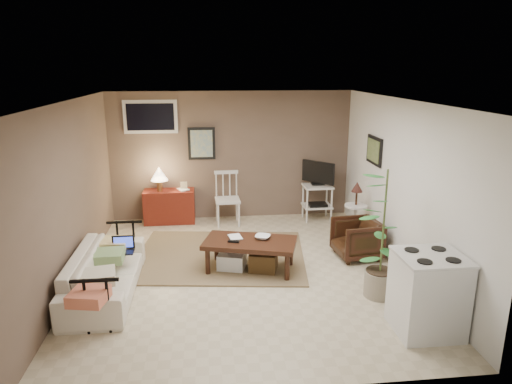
{
  "coord_description": "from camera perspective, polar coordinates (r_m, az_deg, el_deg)",
  "views": [
    {
      "loc": [
        -0.46,
        -5.95,
        2.83
      ],
      "look_at": [
        0.23,
        0.35,
        1.08
      ],
      "focal_mm": 32.0,
      "sensor_mm": 36.0,
      "label": 1
    }
  ],
  "objects": [
    {
      "name": "sofa_end_rails",
      "position": [
        6.19,
        -17.37,
        -9.17
      ],
      "size": [
        0.52,
        1.93,
        0.65
      ],
      "primitive_type": null,
      "color": "black",
      "rests_on": "floor"
    },
    {
      "name": "window",
      "position": [
        8.53,
        -13.05,
        9.14
      ],
      "size": [
        0.96,
        0.03,
        0.6
      ],
      "primitive_type": "cube",
      "color": "silver"
    },
    {
      "name": "sofa",
      "position": [
        6.19,
        -18.44,
        -8.72
      ],
      "size": [
        0.56,
        1.93,
        0.76
      ],
      "primitive_type": "imported",
      "rotation": [
        0.0,
        0.0,
        1.57
      ],
      "color": "silver",
      "rests_on": "floor"
    },
    {
      "name": "sofa_pillows",
      "position": [
        5.95,
        -18.5,
        -8.83
      ],
      "size": [
        0.37,
        1.84,
        0.13
      ],
      "primitive_type": null,
      "color": "beige",
      "rests_on": "sofa"
    },
    {
      "name": "coffee_table",
      "position": [
        6.53,
        -0.83,
        -7.63
      ],
      "size": [
        1.41,
        0.99,
        0.49
      ],
      "color": "#34150E",
      "rests_on": "floor"
    },
    {
      "name": "laptop",
      "position": [
        6.41,
        -16.29,
        -6.61
      ],
      "size": [
        0.3,
        0.22,
        0.2
      ],
      "color": "black",
      "rests_on": "sofa"
    },
    {
      "name": "stove",
      "position": [
        5.39,
        20.67,
        -11.78
      ],
      "size": [
        0.69,
        0.65,
        0.91
      ],
      "color": "silver",
      "rests_on": "floor"
    },
    {
      "name": "art_right",
      "position": [
        7.61,
        14.57,
        5.05
      ],
      "size": [
        0.03,
        0.6,
        0.45
      ],
      "primitive_type": "cube",
      "color": "black"
    },
    {
      "name": "book_console",
      "position": [
        8.48,
        -9.64,
        0.91
      ],
      "size": [
        0.17,
        0.09,
        0.23
      ],
      "primitive_type": "imported",
      "rotation": [
        0.0,
        0.0,
        0.43
      ],
      "color": "#34150E",
      "rests_on": "red_console"
    },
    {
      "name": "red_console",
      "position": [
        8.63,
        -10.87,
        -1.39
      ],
      "size": [
        0.93,
        0.41,
        1.07
      ],
      "color": "maroon",
      "rests_on": "floor"
    },
    {
      "name": "book_table",
      "position": [
        6.5,
        -3.38,
        -4.82
      ],
      "size": [
        0.17,
        0.05,
        0.24
      ],
      "primitive_type": "imported",
      "rotation": [
        0.0,
        0.0,
        0.17
      ],
      "color": "#34150E",
      "rests_on": "coffee_table"
    },
    {
      "name": "spindle_chair",
      "position": [
        8.39,
        -3.59,
        -1.0
      ],
      "size": [
        0.46,
        0.46,
        0.97
      ],
      "color": "silver",
      "rests_on": "floor"
    },
    {
      "name": "bowl",
      "position": [
        6.48,
        0.85,
        -4.98
      ],
      "size": [
        0.22,
        0.13,
        0.21
      ],
      "primitive_type": "imported",
      "rotation": [
        0.0,
        0.0,
        -0.38
      ],
      "color": "#34150E",
      "rests_on": "coffee_table"
    },
    {
      "name": "art_back",
      "position": [
        8.54,
        -6.81,
        6.04
      ],
      "size": [
        0.5,
        0.03,
        0.6
      ],
      "primitive_type": "cube",
      "color": "black"
    },
    {
      "name": "rug",
      "position": [
        7.12,
        -4.49,
        -7.91
      ],
      "size": [
        2.79,
        2.35,
        0.02
      ],
      "primitive_type": "cube",
      "rotation": [
        0.0,
        0.0,
        -0.13
      ],
      "color": "olive",
      "rests_on": "floor"
    },
    {
      "name": "tv_stand",
      "position": [
        8.64,
        7.71,
        0.34
      ],
      "size": [
        0.53,
        0.52,
        1.13
      ],
      "color": "silver",
      "rests_on": "floor"
    },
    {
      "name": "potted_plant",
      "position": [
        5.82,
        15.63,
        -4.56
      ],
      "size": [
        0.42,
        0.42,
        1.68
      ],
      "color": "gray",
      "rests_on": "floor"
    },
    {
      "name": "side_table",
      "position": [
        7.75,
        12.4,
        -1.48
      ],
      "size": [
        0.37,
        0.37,
        1.0
      ],
      "color": "silver",
      "rests_on": "floor"
    },
    {
      "name": "armchair",
      "position": [
        7.12,
        12.49,
        -5.51
      ],
      "size": [
        0.66,
        0.69,
        0.65
      ],
      "primitive_type": "imported",
      "rotation": [
        0.0,
        0.0,
        -1.46
      ],
      "color": "black",
      "rests_on": "floor"
    },
    {
      "name": "floor",
      "position": [
        6.6,
        -1.69,
        -9.93
      ],
      "size": [
        5.0,
        5.0,
        0.0
      ],
      "primitive_type": "plane",
      "color": "#C1B293",
      "rests_on": "ground"
    }
  ]
}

